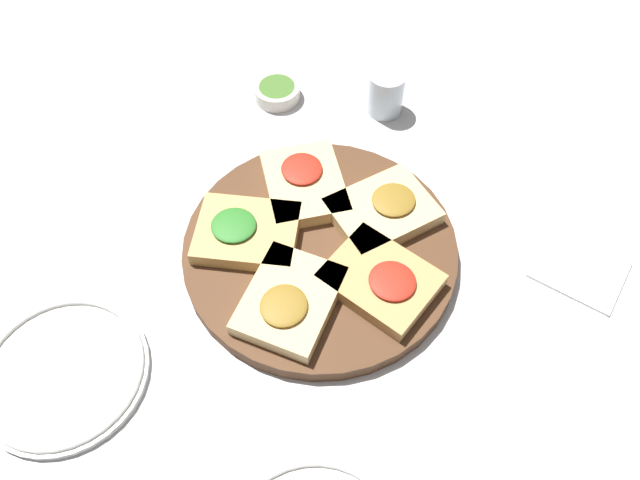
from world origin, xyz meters
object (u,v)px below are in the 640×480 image
at_px(water_glass, 386,93).
at_px(napkin_stack, 580,268).
at_px(plate_right, 63,372).
at_px(dipping_bowl, 277,91).
at_px(serving_board, 320,249).

bearing_deg(water_glass, napkin_stack, 154.34).
relative_size(plate_right, dipping_bowl, 2.72).
height_order(serving_board, plate_right, serving_board).
height_order(serving_board, water_glass, water_glass).
relative_size(napkin_stack, dipping_bowl, 1.51).
xyz_separation_m(plate_right, napkin_stack, (-0.56, -0.44, -0.00)).
relative_size(plate_right, napkin_stack, 1.81).
distance_m(napkin_stack, dipping_bowl, 0.57).
relative_size(plate_right, water_glass, 2.82).
bearing_deg(napkin_stack, plate_right, 38.48).
bearing_deg(napkin_stack, serving_board, 21.45).
distance_m(serving_board, napkin_stack, 0.37).
xyz_separation_m(serving_board, plate_right, (0.21, 0.31, -0.00)).
bearing_deg(dipping_bowl, plate_right, 89.50).
bearing_deg(water_glass, dipping_bowl, 16.28).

